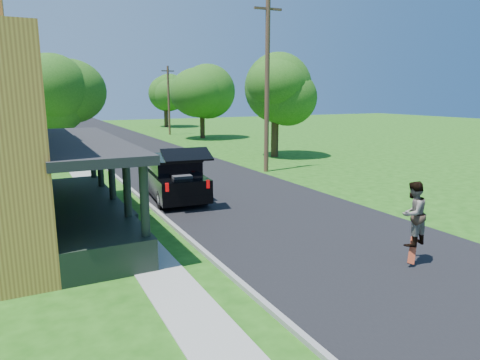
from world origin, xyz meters
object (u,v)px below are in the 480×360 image
black_suv (174,177)px  tree_right_near (275,87)px  skateboarder (413,214)px  utility_pole_near (267,85)px

black_suv → tree_right_near: bearing=45.4°
skateboarder → black_suv: bearing=-83.5°
skateboarder → tree_right_near: 21.13m
black_suv → skateboarder: bearing=-66.7°
black_suv → skateboarder: size_ratio=3.12×
black_suv → utility_pole_near: size_ratio=0.56×
utility_pole_near → skateboarder: bearing=-99.6°
skateboarder → utility_pole_near: (3.78, 14.31, 3.70)m
tree_right_near → utility_pole_near: (-3.67, -5.12, 0.06)m
tree_right_near → skateboarder: bearing=-111.0°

